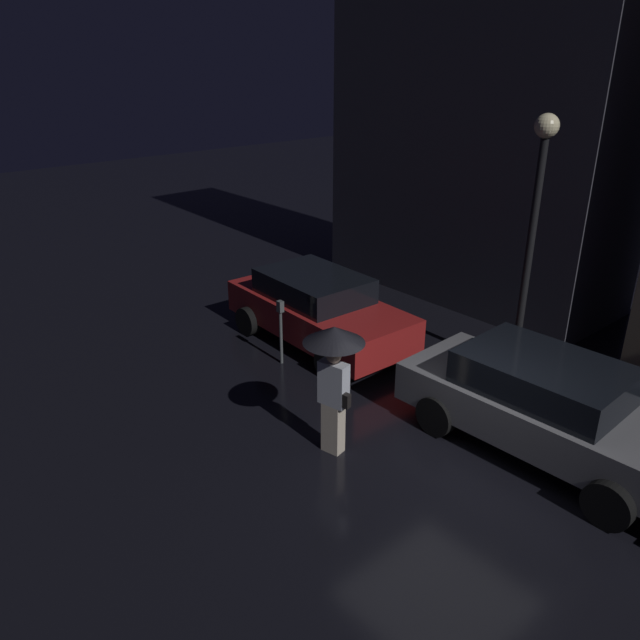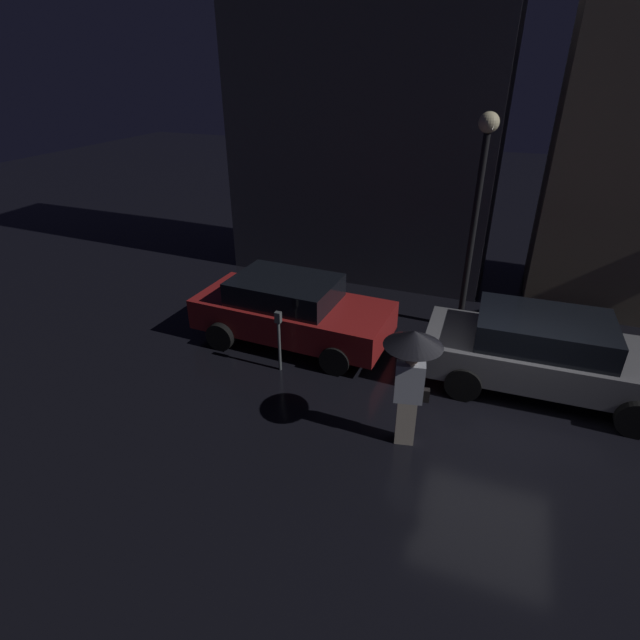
# 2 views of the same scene
# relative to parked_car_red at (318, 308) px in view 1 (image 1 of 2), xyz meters

# --- Properties ---
(ground_plane) EXTENTS (60.00, 60.00, 0.00)m
(ground_plane) POSITION_rel_parked_car_red_xyz_m (4.63, -1.46, -0.77)
(ground_plane) COLOR black
(building_facade_left) EXTENTS (7.11, 3.00, 9.82)m
(building_facade_left) POSITION_rel_parked_car_red_xyz_m (0.08, 5.04, 4.14)
(building_facade_left) COLOR #3D3D47
(building_facade_left) RESTS_ON ground
(parked_car_red) EXTENTS (4.32, 2.02, 1.48)m
(parked_car_red) POSITION_rel_parked_car_red_xyz_m (0.00, 0.00, 0.00)
(parked_car_red) COLOR maroon
(parked_car_red) RESTS_ON ground
(parked_car_grey) EXTENTS (4.60, 2.03, 1.50)m
(parked_car_grey) POSITION_rel_parked_car_red_xyz_m (5.21, 0.08, 0.01)
(parked_car_grey) COLOR slate
(parked_car_grey) RESTS_ON ground
(pedestrian_with_umbrella) EXTENTS (0.91, 0.91, 2.10)m
(pedestrian_with_umbrella) POSITION_rel_parked_car_red_xyz_m (3.11, -2.38, 0.78)
(pedestrian_with_umbrella) COLOR beige
(pedestrian_with_umbrella) RESTS_ON ground
(parking_meter) EXTENTS (0.12, 0.10, 1.32)m
(parking_meter) POSITION_rel_parked_car_red_xyz_m (0.27, -1.18, 0.04)
(parking_meter) COLOR #4C5154
(parking_meter) RESTS_ON ground
(street_lamp_near) EXTENTS (0.41, 0.41, 4.75)m
(street_lamp_near) POSITION_rel_parked_car_red_xyz_m (3.43, 2.04, 2.46)
(street_lamp_near) COLOR black
(street_lamp_near) RESTS_ON ground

